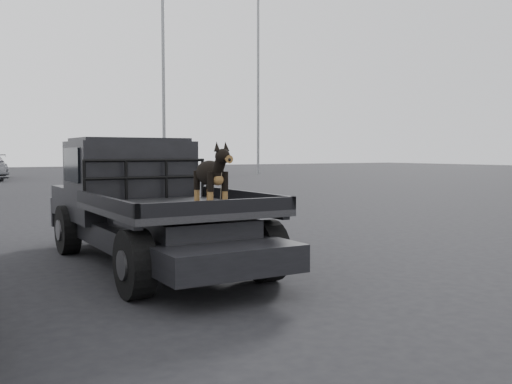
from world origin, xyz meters
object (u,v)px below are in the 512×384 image
floodlight_far (258,62)px  floodlight_mid (163,54)px  dog (211,178)px  flatbed_ute (152,232)px

floodlight_far → floodlight_mid: bearing=-149.5°
floodlight_mid → dog: bearing=-110.3°
flatbed_ute → floodlight_far: (18.62, 28.29, 7.64)m
dog → floodlight_mid: size_ratio=0.06×
dog → floodlight_mid: bearing=69.7°
dog → floodlight_far: floodlight_far is taller
dog → flatbed_ute: bearing=91.9°
flatbed_ute → floodlight_mid: floodlight_mid is taller
floodlight_mid → floodlight_far: 11.09m
flatbed_ute → dog: bearing=-88.1°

